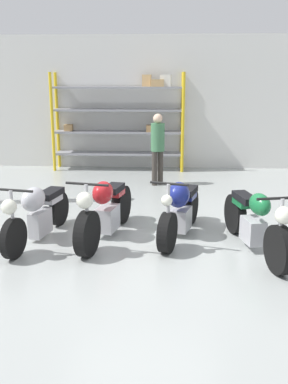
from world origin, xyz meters
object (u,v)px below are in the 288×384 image
(shelving_rack, at_px, (122,117))
(motorcycle_red, at_px, (105,210))
(motorcycle_silver, at_px, (38,211))
(motorcycle_green, at_px, (256,222))
(person_browsing, at_px, (158,144))
(motorcycle_blue, at_px, (180,209))

(shelving_rack, bearing_deg, motorcycle_red, -87.24)
(motorcycle_silver, height_order, motorcycle_red, motorcycle_red)
(motorcycle_silver, bearing_deg, motorcycle_green, 96.32)
(motorcycle_silver, distance_m, person_browsing, 4.17)
(motorcycle_silver, bearing_deg, person_browsing, 166.01)
(motorcycle_silver, bearing_deg, shelving_rack, -176.70)
(motorcycle_blue, height_order, motorcycle_green, motorcycle_blue)
(motorcycle_red, xyz_separation_m, motorcycle_green, (2.22, -0.43, -0.01))
(motorcycle_red, relative_size, motorcycle_green, 1.01)
(motorcycle_silver, relative_size, motorcycle_green, 0.94)
(motorcycle_red, distance_m, motorcycle_green, 2.26)
(shelving_rack, height_order, person_browsing, shelving_rack)
(shelving_rack, relative_size, motorcycle_blue, 1.83)
(shelving_rack, relative_size, motorcycle_green, 1.65)
(motorcycle_blue, bearing_deg, person_browsing, -156.18)
(motorcycle_red, relative_size, person_browsing, 1.30)
(shelving_rack, xyz_separation_m, motorcycle_silver, (-0.77, -5.50, -0.97))
(motorcycle_silver, height_order, person_browsing, person_browsing)
(shelving_rack, relative_size, motorcycle_silver, 1.76)
(shelving_rack, bearing_deg, motorcycle_green, -66.79)
(motorcycle_green, distance_m, person_browsing, 4.32)
(motorcycle_green, relative_size, person_browsing, 1.29)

